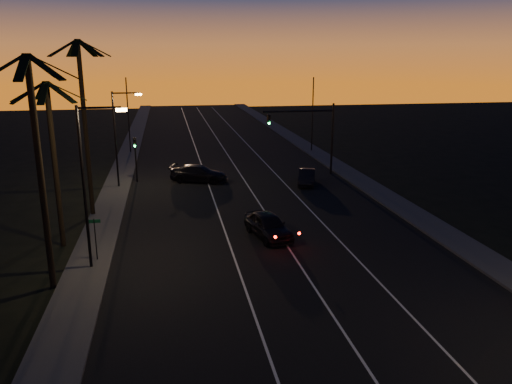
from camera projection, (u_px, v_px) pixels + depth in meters
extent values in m
cube|color=black|center=(255.00, 207.00, 38.98)|extent=(20.00, 170.00, 0.01)
cube|color=#3C3C39|center=(107.00, 214.00, 37.05)|extent=(2.40, 170.00, 0.16)
cube|color=#3C3C39|center=(390.00, 199.00, 40.87)|extent=(2.40, 170.00, 0.16)
cube|color=silver|center=(217.00, 209.00, 38.47)|extent=(0.12, 160.00, 0.01)
cube|color=silver|center=(262.00, 206.00, 39.06)|extent=(0.12, 160.00, 0.01)
cube|color=silver|center=(305.00, 204.00, 39.66)|extent=(0.12, 160.00, 0.01)
cylinder|color=black|center=(41.00, 178.00, 23.93)|extent=(0.32, 0.32, 11.50)
cube|color=black|center=(53.00, 66.00, 22.99)|extent=(2.18, 0.92, 1.18)
cube|color=black|center=(43.00, 66.00, 23.55)|extent=(1.25, 2.12, 1.18)
cube|color=black|center=(22.00, 66.00, 23.37)|extent=(1.34, 2.09, 1.18)
cube|color=black|center=(5.00, 67.00, 22.58)|extent=(2.18, 0.82, 1.18)
cube|color=black|center=(4.00, 67.00, 21.78)|extent=(1.90, 1.69, 1.18)
cube|color=black|center=(22.00, 67.00, 21.56)|extent=(0.45, 2.16, 1.18)
cube|color=black|center=(44.00, 67.00, 22.10)|extent=(1.95, 1.61, 1.18)
cylinder|color=black|center=(55.00, 167.00, 29.72)|extent=(0.32, 0.32, 10.00)
cube|color=black|center=(67.00, 91.00, 28.98)|extent=(2.18, 0.92, 1.18)
cube|color=black|center=(58.00, 90.00, 29.54)|extent=(1.25, 2.12, 1.18)
cube|color=black|center=(42.00, 91.00, 29.36)|extent=(1.34, 2.09, 1.18)
cube|color=black|center=(29.00, 92.00, 28.57)|extent=(2.18, 0.82, 1.18)
cube|color=black|center=(29.00, 93.00, 27.77)|extent=(1.90, 1.69, 1.18)
cube|color=black|center=(43.00, 93.00, 27.55)|extent=(0.45, 2.16, 1.18)
cube|color=black|center=(60.00, 92.00, 28.09)|extent=(1.95, 1.61, 1.18)
cylinder|color=black|center=(86.00, 131.00, 35.26)|extent=(0.32, 0.32, 12.50)
cube|color=black|center=(94.00, 48.00, 34.19)|extent=(2.18, 0.92, 1.18)
cube|color=black|center=(87.00, 48.00, 34.75)|extent=(1.25, 2.12, 1.18)
cube|color=black|center=(73.00, 48.00, 34.57)|extent=(1.34, 2.09, 1.18)
cube|color=black|center=(63.00, 48.00, 33.78)|extent=(2.18, 0.82, 1.18)
cube|color=black|center=(64.00, 48.00, 32.98)|extent=(1.90, 1.69, 1.18)
cube|color=black|center=(76.00, 48.00, 32.76)|extent=(0.45, 2.16, 1.18)
cube|color=black|center=(90.00, 48.00, 33.30)|extent=(1.95, 1.61, 1.18)
cylinder|color=black|center=(84.00, 191.00, 26.43)|extent=(0.16, 0.16, 9.00)
cylinder|color=black|center=(99.00, 108.00, 25.47)|extent=(2.20, 0.12, 0.12)
cube|color=#F2B060|center=(121.00, 110.00, 25.69)|extent=(0.55, 0.26, 0.16)
cylinder|color=black|center=(116.00, 141.00, 43.58)|extent=(0.16, 0.16, 8.50)
cylinder|color=black|center=(125.00, 93.00, 42.69)|extent=(2.20, 0.12, 0.12)
cube|color=#F2B060|center=(138.00, 94.00, 42.92)|extent=(0.55, 0.26, 0.16)
cylinder|color=black|center=(96.00, 241.00, 28.25)|extent=(0.06, 0.06, 2.60)
cube|color=#0C4D26|center=(94.00, 221.00, 27.95)|extent=(0.70, 0.03, 0.20)
cylinder|color=black|center=(332.00, 139.00, 49.18)|extent=(0.20, 0.20, 7.00)
cylinder|color=black|center=(298.00, 111.00, 47.85)|extent=(7.00, 0.16, 0.16)
cube|color=black|center=(269.00, 120.00, 47.55)|extent=(0.32, 0.28, 1.00)
sphere|color=black|center=(269.00, 116.00, 47.30)|extent=(0.20, 0.20, 0.20)
sphere|color=black|center=(269.00, 120.00, 47.39)|extent=(0.20, 0.20, 0.20)
sphere|color=#14FF59|center=(269.00, 123.00, 47.47)|extent=(0.20, 0.20, 0.20)
cylinder|color=black|center=(136.00, 160.00, 46.31)|extent=(0.14, 0.14, 4.20)
cube|color=black|center=(135.00, 143.00, 45.88)|extent=(0.28, 0.25, 0.90)
sphere|color=black|center=(134.00, 140.00, 45.67)|extent=(0.18, 0.18, 0.18)
sphere|color=black|center=(135.00, 143.00, 45.74)|extent=(0.18, 0.18, 0.18)
sphere|color=#14FF59|center=(135.00, 146.00, 45.82)|extent=(0.18, 0.18, 0.18)
cylinder|color=black|center=(128.00, 116.00, 59.66)|extent=(0.14, 0.14, 9.00)
cylinder|color=black|center=(313.00, 115.00, 60.57)|extent=(0.14, 0.14, 9.00)
imported|color=black|center=(268.00, 225.00, 32.32)|extent=(2.88, 4.98, 1.60)
sphere|color=#FF0F05|center=(275.00, 237.00, 29.48)|extent=(0.18, 0.18, 0.18)
sphere|color=#FF0F05|center=(299.00, 233.00, 30.08)|extent=(0.18, 0.18, 0.18)
imported|color=black|center=(307.00, 177.00, 45.78)|extent=(2.64, 4.36, 1.36)
imported|color=black|center=(199.00, 173.00, 46.65)|extent=(5.79, 3.79, 1.56)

